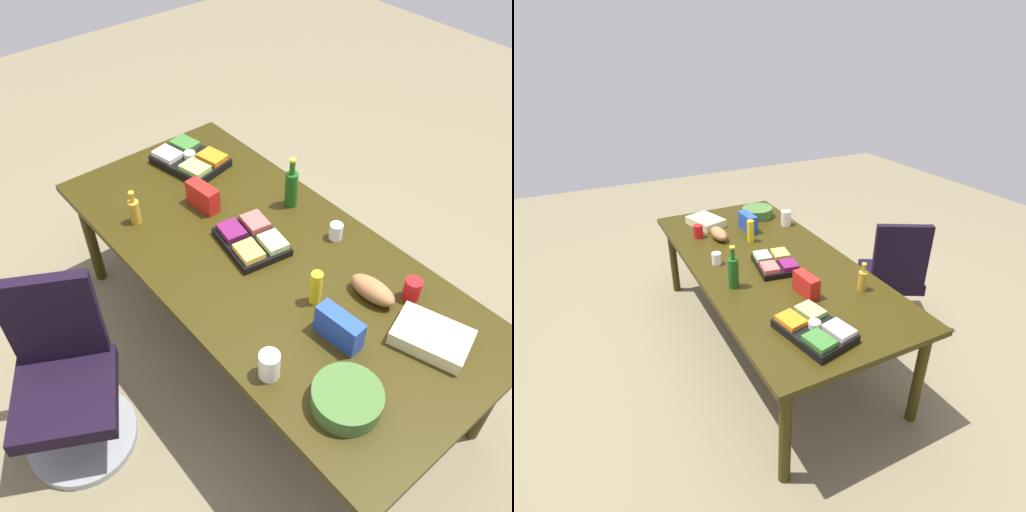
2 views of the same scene
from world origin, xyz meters
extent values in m
plane|color=#766B4E|center=(0.00, 0.00, 0.00)|extent=(10.00, 10.00, 0.00)
cube|color=#2E2608|center=(0.00, 0.00, 0.74)|extent=(2.46, 1.14, 0.04)
cylinder|color=#2E2608|center=(-1.14, -0.48, 0.36)|extent=(0.07, 0.07, 0.72)
cylinder|color=#2E2608|center=(1.14, -0.48, 0.36)|extent=(0.07, 0.07, 0.72)
cylinder|color=#2E2608|center=(-1.14, 0.48, 0.36)|extent=(0.07, 0.07, 0.72)
cylinder|color=#2E2608|center=(1.14, 0.48, 0.36)|extent=(0.07, 0.07, 0.72)
cylinder|color=gray|center=(0.14, 1.11, 0.03)|extent=(0.56, 0.56, 0.05)
cylinder|color=gray|center=(0.14, 1.11, 0.23)|extent=(0.06, 0.06, 0.35)
cube|color=black|center=(0.14, 1.11, 0.40)|extent=(0.65, 0.65, 0.09)
cube|color=black|center=(0.33, 1.01, 0.72)|extent=(0.26, 0.41, 0.54)
cylinder|color=yellow|center=(-0.39, 0.02, 0.85)|extent=(0.07, 0.07, 0.18)
cube|color=red|center=(0.52, 0.01, 0.83)|extent=(0.21, 0.10, 0.14)
cube|color=black|center=(0.90, -0.17, 0.78)|extent=(0.47, 0.38, 0.05)
cube|color=orange|center=(0.80, -0.27, 0.82)|extent=(0.18, 0.15, 0.03)
cube|color=#366D2C|center=(1.03, -0.22, 0.82)|extent=(0.18, 0.15, 0.03)
cube|color=#96CB5D|center=(0.77, -0.12, 0.82)|extent=(0.18, 0.15, 0.03)
cube|color=silver|center=(1.00, -0.07, 0.82)|extent=(0.18, 0.15, 0.03)
cylinder|color=white|center=(0.90, -0.17, 0.83)|extent=(0.08, 0.08, 0.04)
cylinder|color=#3F662D|center=(-0.86, 0.30, 0.80)|extent=(0.32, 0.32, 0.09)
cylinder|color=white|center=(-0.14, -0.37, 0.80)|extent=(0.07, 0.07, 0.09)
cylinder|color=#175116|center=(0.22, -0.38, 0.86)|extent=(0.09, 0.09, 0.21)
cylinder|color=#175116|center=(0.22, -0.38, 1.01)|extent=(0.04, 0.04, 0.08)
cylinder|color=gold|center=(0.22, -0.38, 1.05)|extent=(0.04, 0.04, 0.01)
ellipsoid|color=#A0683B|center=(-0.54, -0.20, 0.81)|extent=(0.25, 0.13, 0.10)
cube|color=black|center=(0.10, 0.00, 0.78)|extent=(0.40, 0.33, 0.04)
cube|color=#ADD57F|center=(0.00, -0.06, 0.81)|extent=(0.16, 0.13, 0.03)
cube|color=#E2554E|center=(0.18, -0.09, 0.81)|extent=(0.16, 0.13, 0.03)
cube|color=#F9C749|center=(0.02, 0.08, 0.81)|extent=(0.16, 0.13, 0.03)
cube|color=#611649|center=(0.20, 0.05, 0.81)|extent=(0.16, 0.13, 0.03)
cube|color=beige|center=(-0.88, -0.20, 0.79)|extent=(0.37, 0.31, 0.07)
cylinder|color=white|center=(-0.56, 0.45, 0.83)|extent=(0.10, 0.10, 0.13)
cylinder|color=red|center=(-0.66, -0.35, 0.81)|extent=(0.10, 0.10, 0.11)
cube|color=#2144B2|center=(-0.61, 0.09, 0.83)|extent=(0.23, 0.10, 0.15)
cylinder|color=gold|center=(0.64, 0.37, 0.83)|extent=(0.07, 0.07, 0.14)
cylinder|color=gold|center=(0.64, 0.37, 0.92)|extent=(0.03, 0.03, 0.05)
cylinder|color=gold|center=(0.64, 0.37, 0.95)|extent=(0.04, 0.04, 0.01)
camera|label=1|loc=(-1.52, 1.30, 2.68)|focal=38.24mm
camera|label=2|loc=(2.46, -1.23, 2.22)|focal=28.90mm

